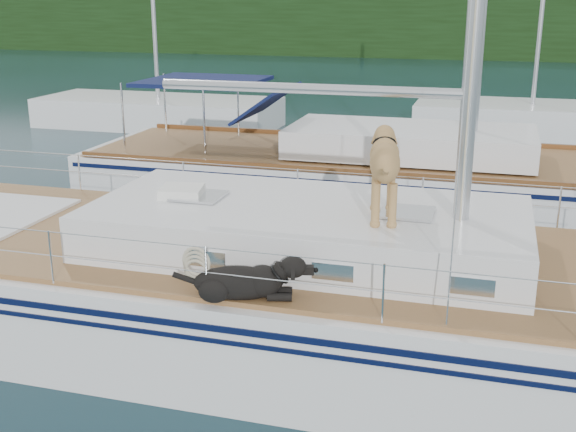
% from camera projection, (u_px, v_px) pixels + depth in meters
% --- Properties ---
extents(ground, '(120.00, 120.00, 0.00)m').
position_uv_depth(ground, '(247.00, 334.00, 9.41)').
color(ground, black).
rests_on(ground, ground).
extents(tree_line, '(90.00, 3.00, 6.00)m').
position_uv_depth(tree_line, '(460.00, 14.00, 49.87)').
color(tree_line, black).
rests_on(tree_line, ground).
extents(shore_bank, '(92.00, 1.00, 1.20)m').
position_uv_depth(shore_bank, '(459.00, 48.00, 51.68)').
color(shore_bank, '#595147').
rests_on(shore_bank, ground).
extents(main_sailboat, '(12.00, 3.85, 14.01)m').
position_uv_depth(main_sailboat, '(254.00, 287.00, 9.17)').
color(main_sailboat, white).
rests_on(main_sailboat, ground).
extents(neighbor_sailboat, '(11.00, 3.50, 13.30)m').
position_uv_depth(neighbor_sailboat, '(355.00, 178.00, 14.90)').
color(neighbor_sailboat, white).
rests_on(neighbor_sailboat, ground).
extents(bg_boat_west, '(8.00, 3.00, 11.65)m').
position_uv_depth(bg_boat_west, '(159.00, 113.00, 24.25)').
color(bg_boat_west, white).
rests_on(bg_boat_west, ground).
extents(bg_boat_center, '(7.20, 3.00, 11.65)m').
position_uv_depth(bg_boat_center, '(531.00, 120.00, 22.92)').
color(bg_boat_center, white).
rests_on(bg_boat_center, ground).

